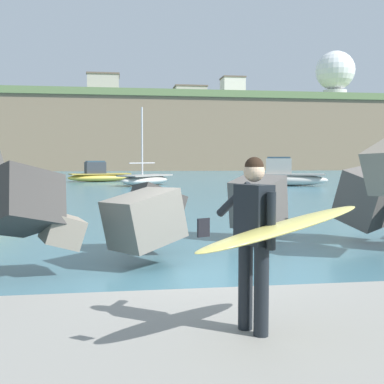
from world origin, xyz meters
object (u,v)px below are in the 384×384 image
at_px(surfer_with_board, 263,232).
at_px(mooring_buoy_inner, 241,190).
at_px(boat_mid_right, 99,175).
at_px(station_building_east, 103,88).
at_px(station_building_central, 190,96).
at_px(boat_far_left, 145,179).
at_px(radar_dome, 335,74).
at_px(boat_mid_centre, 284,177).
at_px(station_building_west, 233,91).

xyz_separation_m(surfer_with_board, mooring_buoy_inner, (5.52, 22.84, -1.06)).
xyz_separation_m(boat_mid_right, station_building_east, (-0.98, 59.03, 15.91)).
distance_m(surfer_with_board, station_building_central, 109.11).
xyz_separation_m(surfer_with_board, station_building_east, (-3.96, 99.39, 15.20)).
distance_m(boat_mid_right, mooring_buoy_inner, 19.48).
bearing_deg(station_building_central, mooring_buoy_inner, -96.39).
xyz_separation_m(boat_far_left, radar_dome, (44.29, 64.72, 19.82)).
height_order(boat_mid_right, station_building_central, station_building_central).
bearing_deg(radar_dome, mooring_buoy_inner, -117.74).
distance_m(boat_mid_right, station_building_central, 70.79).
relative_size(mooring_buoy_inner, station_building_central, 0.06).
bearing_deg(boat_far_left, mooring_buoy_inner, -65.04).
xyz_separation_m(boat_mid_right, boat_far_left, (3.69, -7.18, -0.11)).
relative_size(boat_mid_centre, mooring_buoy_inner, 14.55).
bearing_deg(boat_mid_right, boat_far_left, -62.78).
bearing_deg(boat_mid_centre, surfer_with_board, -109.29).
relative_size(boat_mid_centre, boat_mid_right, 1.07).
height_order(boat_mid_centre, boat_mid_right, boat_mid_centre).
bearing_deg(station_building_central, surfer_with_board, -97.95).
xyz_separation_m(boat_far_left, station_building_east, (-4.67, 66.20, 16.02)).
bearing_deg(surfer_with_board, boat_far_left, 88.78).
distance_m(boat_far_left, station_building_east, 68.27).
bearing_deg(station_building_east, boat_mid_right, -89.05).
bearing_deg(boat_mid_centre, radar_dome, 62.95).
bearing_deg(radar_dome, station_building_east, 178.26).
bearing_deg(mooring_buoy_inner, station_building_east, 97.06).
bearing_deg(station_building_east, radar_dome, -1.74).
relative_size(boat_mid_right, mooring_buoy_inner, 13.63).
bearing_deg(radar_dome, boat_far_left, -124.39).
distance_m(boat_far_left, radar_dome, 80.89).
relative_size(surfer_with_board, station_building_east, 0.30).
bearing_deg(station_building_central, station_building_east, -157.91).
bearing_deg(mooring_buoy_inner, station_building_west, 77.21).
xyz_separation_m(surfer_with_board, boat_mid_right, (-2.99, 40.36, -0.71)).
bearing_deg(radar_dome, station_building_west, 166.83).
bearing_deg(station_building_west, boat_far_left, -108.25).
relative_size(boat_far_left, mooring_buoy_inner, 13.33).
height_order(surfer_with_board, station_building_east, station_building_east).
bearing_deg(station_building_west, station_building_east, -172.78).
bearing_deg(surfer_with_board, mooring_buoy_inner, 76.42).
xyz_separation_m(radar_dome, station_building_west, (-21.31, 4.99, -3.45)).
bearing_deg(station_building_central, boat_mid_right, -105.06).
relative_size(station_building_west, station_building_central, 0.82).
height_order(boat_mid_right, radar_dome, radar_dome).
bearing_deg(surfer_with_board, station_building_west, 77.04).
distance_m(surfer_with_board, boat_mid_centre, 32.98).
height_order(station_building_west, station_building_east, station_building_west).
distance_m(mooring_buoy_inner, radar_dome, 87.15).
bearing_deg(boat_mid_right, surfer_with_board, -85.77).
relative_size(mooring_buoy_inner, station_building_west, 0.07).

